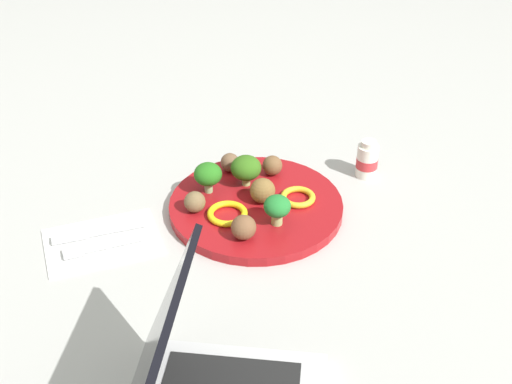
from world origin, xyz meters
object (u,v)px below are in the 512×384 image
(napkin, at_px, (102,241))
(meatball_mid_left, at_px, (263,192))
(broccoli_floret_front_right, at_px, (277,207))
(meatball_mid_right, at_px, (195,202))
(broccoli_floret_near_rim, at_px, (245,168))
(pepper_ring_front_right, at_px, (227,214))
(fork, at_px, (99,247))
(meatball_near_rim, at_px, (244,227))
(meatball_back_right, at_px, (230,162))
(knife, at_px, (95,232))
(pepper_ring_mid_left, at_px, (298,197))
(plate, at_px, (256,206))
(meatball_far_rim, at_px, (272,165))
(broccoli_floret_front_left, at_px, (208,175))
(yogurt_bottle, at_px, (367,160))

(napkin, bearing_deg, meatball_mid_left, -179.14)
(broccoli_floret_front_right, distance_m, meatball_mid_right, 0.13)
(broccoli_floret_near_rim, distance_m, pepper_ring_front_right, 0.10)
(pepper_ring_front_right, height_order, fork, pepper_ring_front_right)
(napkin, bearing_deg, pepper_ring_front_right, 175.73)
(meatball_mid_left, bearing_deg, meatball_near_rim, 53.89)
(broccoli_floret_front_right, bearing_deg, meatball_back_right, -80.82)
(fork, height_order, knife, same)
(meatball_near_rim, bearing_deg, pepper_ring_mid_left, -148.91)
(meatball_near_rim, distance_m, pepper_ring_front_right, 0.06)
(broccoli_floret_front_right, xyz_separation_m, fork, (0.27, -0.04, -0.04))
(fork, bearing_deg, broccoli_floret_front_right, 172.07)
(plate, distance_m, broccoli_floret_near_rim, 0.07)
(meatball_near_rim, xyz_separation_m, pepper_ring_front_right, (0.01, -0.06, -0.01))
(broccoli_floret_front_right, xyz_separation_m, meatball_near_rim, (0.06, 0.02, -0.01))
(plate, bearing_deg, napkin, 1.87)
(napkin, distance_m, fork, 0.02)
(broccoli_floret_front_right, relative_size, pepper_ring_front_right, 0.78)
(broccoli_floret_front_right, relative_size, napkin, 0.29)
(knife, bearing_deg, pepper_ring_mid_left, 175.81)
(plate, relative_size, knife, 1.93)
(meatball_far_rim, bearing_deg, fork, 17.76)
(broccoli_floret_front_right, distance_m, meatball_mid_left, 0.06)
(broccoli_floret_near_rim, distance_m, broccoli_floret_front_right, 0.12)
(plate, bearing_deg, knife, -2.22)
(broccoli_floret_front_right, relative_size, meatball_mid_left, 1.22)
(meatball_mid_right, distance_m, fork, 0.16)
(broccoli_floret_front_right, xyz_separation_m, meatball_back_right, (0.03, -0.17, -0.01))
(broccoli_floret_near_rim, distance_m, broccoli_floret_front_left, 0.06)
(meatball_near_rim, height_order, meatball_mid_right, meatball_near_rim)
(broccoli_floret_front_left, distance_m, meatball_far_rim, 0.12)
(meatball_back_right, distance_m, pepper_ring_mid_left, 0.14)
(meatball_mid_right, bearing_deg, broccoli_floret_near_rim, -154.15)
(broccoli_floret_near_rim, relative_size, fork, 0.44)
(knife, bearing_deg, meatball_mid_left, 176.97)
(pepper_ring_mid_left, bearing_deg, plate, -11.60)
(fork, bearing_deg, meatball_mid_left, -175.21)
(meatball_near_rim, distance_m, fork, 0.22)
(broccoli_floret_front_left, xyz_separation_m, pepper_ring_front_right, (-0.01, 0.08, -0.03))
(broccoli_floret_front_left, distance_m, broccoli_floret_front_right, 0.14)
(meatball_mid_left, relative_size, knife, 0.28)
(broccoli_floret_near_rim, height_order, napkin, broccoli_floret_near_rim)
(meatball_far_rim, xyz_separation_m, knife, (0.31, 0.06, -0.03))
(meatball_back_right, height_order, pepper_ring_mid_left, meatball_back_right)
(meatball_near_rim, xyz_separation_m, knife, (0.21, -0.09, -0.03))
(meatball_back_right, bearing_deg, knife, 21.40)
(meatball_mid_left, distance_m, pepper_ring_front_right, 0.07)
(meatball_mid_left, distance_m, knife, 0.27)
(meatball_mid_left, bearing_deg, yogurt_bottle, -167.41)
(fork, bearing_deg, plate, -174.07)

